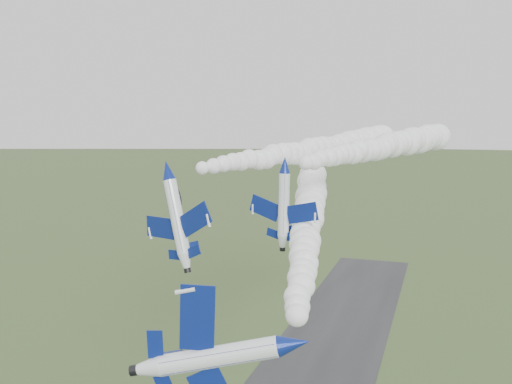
% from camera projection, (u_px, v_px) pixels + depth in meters
% --- Properties ---
extents(jet_lead, '(4.47, 12.74, 10.36)m').
position_uv_depth(jet_lead, '(294.00, 344.00, 38.35)').
color(jet_lead, white).
extents(smoke_trail_jet_lead, '(18.93, 63.48, 4.86)m').
position_uv_depth(smoke_trail_jet_lead, '(308.00, 218.00, 72.78)').
color(smoke_trail_jet_lead, white).
extents(jet_pair_left, '(11.68, 13.90, 4.41)m').
position_uv_depth(jet_pair_left, '(167.00, 170.00, 71.76)').
color(jet_pair_left, white).
extents(smoke_trail_jet_pair_left, '(26.38, 56.31, 5.39)m').
position_uv_depth(smoke_trail_jet_pair_left, '(312.00, 150.00, 96.84)').
color(smoke_trail_jet_pair_left, white).
extents(jet_pair_right, '(9.43, 10.94, 2.76)m').
position_uv_depth(jet_pair_right, '(284.00, 165.00, 65.74)').
color(jet_pair_right, white).
extents(smoke_trail_jet_pair_right, '(20.73, 52.78, 4.79)m').
position_uv_depth(smoke_trail_jet_pair_right, '(387.00, 146.00, 89.34)').
color(smoke_trail_jet_pair_right, white).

